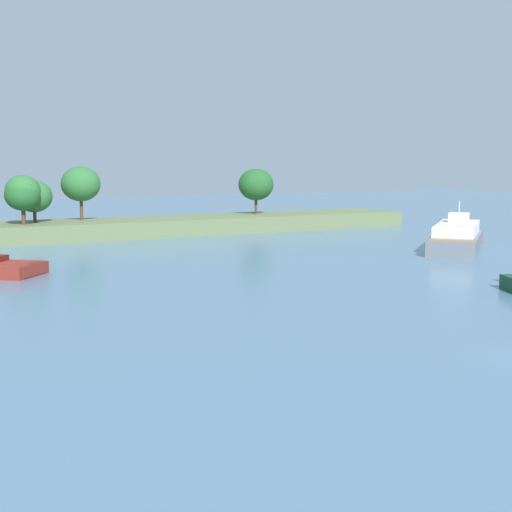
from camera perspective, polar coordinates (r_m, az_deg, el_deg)
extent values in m
cube|color=#66754C|center=(98.23, -12.16, 2.21)|extent=(97.44, 11.83, 2.31)
cylinder|color=#513823|center=(93.19, -18.52, 3.06)|extent=(0.44, 0.44, 2.00)
ellipsoid|color=#235B28|center=(93.05, -18.59, 4.76)|extent=(4.41, 4.41, 3.97)
cylinder|color=#513823|center=(93.37, -18.48, 3.24)|extent=(0.44, 0.44, 2.55)
ellipsoid|color=#2D6B33|center=(93.23, -18.55, 5.10)|extent=(4.38, 4.38, 3.94)
cylinder|color=#513823|center=(96.84, -17.66, 3.11)|extent=(0.44, 0.44, 1.55)
ellipsoid|color=#2D6B33|center=(96.70, -17.72, 4.68)|extent=(4.71, 4.71, 4.24)
cylinder|color=#513823|center=(98.74, -14.10, 3.68)|extent=(0.44, 0.44, 2.87)
ellipsoid|color=#2D6B33|center=(98.59, -14.16, 5.75)|extent=(5.32, 5.32, 4.79)
cylinder|color=#513823|center=(109.14, 0.00, 4.09)|extent=(0.44, 0.44, 2.40)
ellipsoid|color=#235B28|center=(109.00, 0.00, 5.87)|extent=(5.48, 5.48, 4.93)
cube|color=slate|center=(84.61, 16.11, 1.11)|extent=(16.82, 15.03, 1.76)
cube|color=white|center=(84.47, 16.14, 2.15)|extent=(13.34, 12.00, 1.30)
cube|color=white|center=(86.55, 16.28, 3.05)|extent=(3.32, 3.30, 1.10)
cube|color=#937551|center=(77.56, 15.74, 1.31)|extent=(5.36, 5.57, 0.16)
cylinder|color=silver|center=(86.48, 16.31, 3.88)|extent=(0.10, 0.10, 1.40)
cube|color=maroon|center=(64.21, -17.98, -1.07)|extent=(3.20, 3.36, 0.98)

